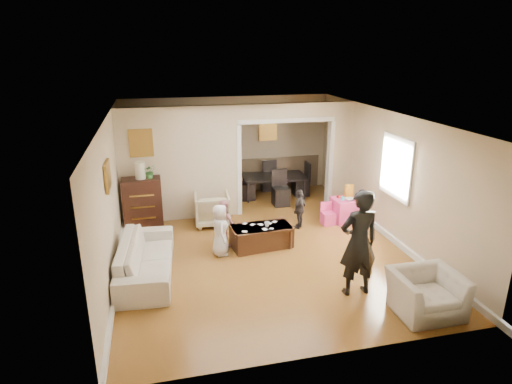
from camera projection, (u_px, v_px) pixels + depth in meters
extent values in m
plane|color=#A7712B|center=(258.00, 244.00, 8.91)|extent=(7.00, 7.00, 0.00)
cube|color=#BCB08A|center=(181.00, 164.00, 9.86)|extent=(2.75, 0.18, 2.60)
cube|color=#BCB08A|center=(339.00, 155.00, 10.70)|extent=(0.55, 0.18, 2.60)
cube|color=#BCB08A|center=(286.00, 111.00, 10.05)|extent=(2.22, 0.18, 0.35)
cube|color=white|center=(397.00, 167.00, 8.65)|extent=(0.03, 0.95, 1.10)
cube|color=brown|center=(141.00, 143.00, 9.41)|extent=(0.45, 0.03, 0.55)
cube|color=brown|center=(108.00, 176.00, 7.19)|extent=(0.03, 0.55, 0.40)
cube|color=brown|center=(268.00, 129.00, 11.79)|extent=(0.45, 0.03, 0.55)
imported|color=silver|center=(146.00, 258.00, 7.60)|extent=(1.04, 2.29, 0.65)
imported|color=tan|center=(212.00, 209.00, 9.80)|extent=(0.82, 0.84, 0.72)
imported|color=silver|center=(426.00, 293.00, 6.52)|extent=(0.99, 0.86, 0.64)
cube|color=black|center=(143.00, 203.00, 9.54)|extent=(0.83, 0.46, 1.13)
cylinder|color=beige|center=(140.00, 171.00, 9.30)|extent=(0.22, 0.22, 0.36)
imported|color=#32682E|center=(150.00, 171.00, 9.36)|extent=(0.27, 0.23, 0.30)
cube|color=#3B1E12|center=(261.00, 236.00, 8.71)|extent=(1.24, 0.73, 0.44)
imported|color=silver|center=(267.00, 224.00, 8.60)|extent=(0.12, 0.12, 0.10)
cube|color=#FF4395|center=(345.00, 210.00, 10.00)|extent=(0.59, 0.59, 0.54)
cube|color=yellow|center=(349.00, 191.00, 9.99)|extent=(0.20, 0.08, 0.30)
cylinder|color=#2AD2CF|center=(343.00, 198.00, 9.84)|extent=(0.08, 0.08, 0.08)
cube|color=red|center=(339.00, 197.00, 9.99)|extent=(0.10, 0.09, 0.05)
imported|color=silver|center=(350.00, 199.00, 9.81)|extent=(0.23, 0.23, 0.05)
imported|color=black|center=(274.00, 187.00, 11.60)|extent=(1.71, 1.03, 0.58)
imported|color=black|center=(359.00, 243.00, 6.86)|extent=(0.67, 0.45, 1.78)
imported|color=silver|center=(220.00, 230.00, 8.30)|extent=(0.35, 0.51, 1.02)
imported|color=#CA7E81|center=(224.00, 222.00, 8.76)|extent=(0.53, 0.57, 0.95)
imported|color=black|center=(300.00, 209.00, 9.57)|extent=(0.51, 0.53, 0.89)
cube|color=white|center=(245.00, 231.00, 8.40)|extent=(0.12, 0.11, 0.00)
cube|color=white|center=(270.00, 223.00, 8.78)|extent=(0.10, 0.10, 0.00)
cube|color=white|center=(253.00, 225.00, 8.72)|extent=(0.12, 0.11, 0.00)
cube|color=white|center=(275.00, 222.00, 8.87)|extent=(0.13, 0.13, 0.00)
cube|color=white|center=(265.00, 229.00, 8.50)|extent=(0.12, 0.13, 0.00)
cube|color=white|center=(272.00, 229.00, 8.53)|extent=(0.10, 0.09, 0.00)
cube|color=white|center=(245.00, 223.00, 8.78)|extent=(0.11, 0.11, 0.00)
cube|color=white|center=(261.00, 225.00, 8.73)|extent=(0.12, 0.13, 0.00)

